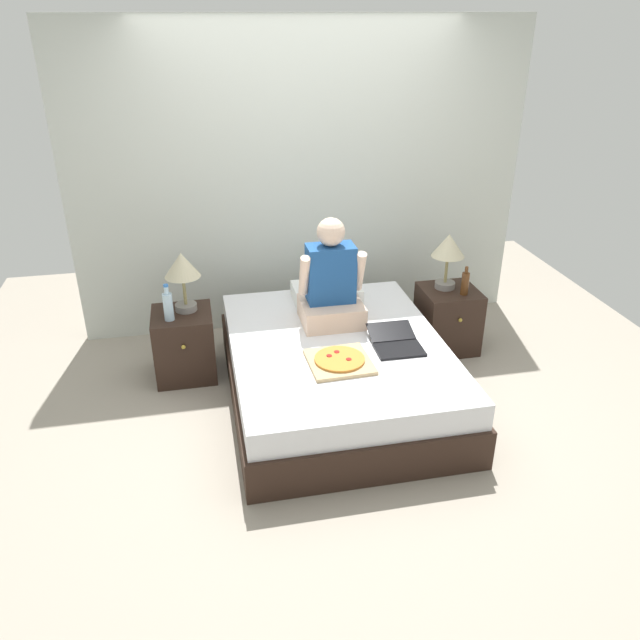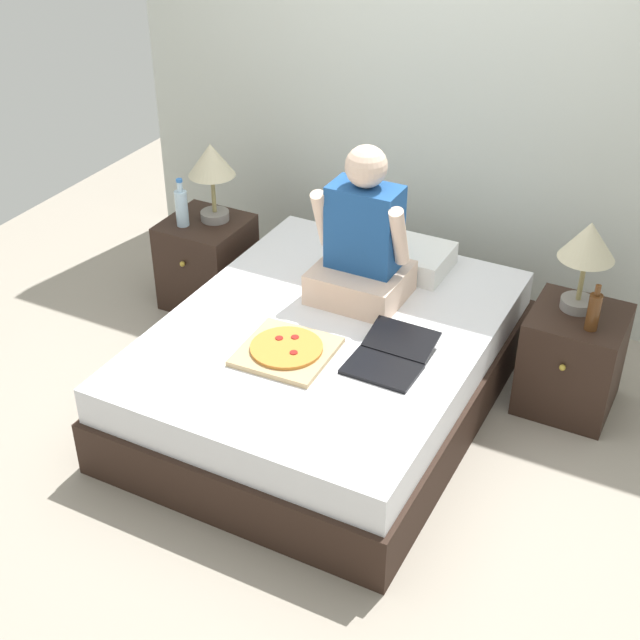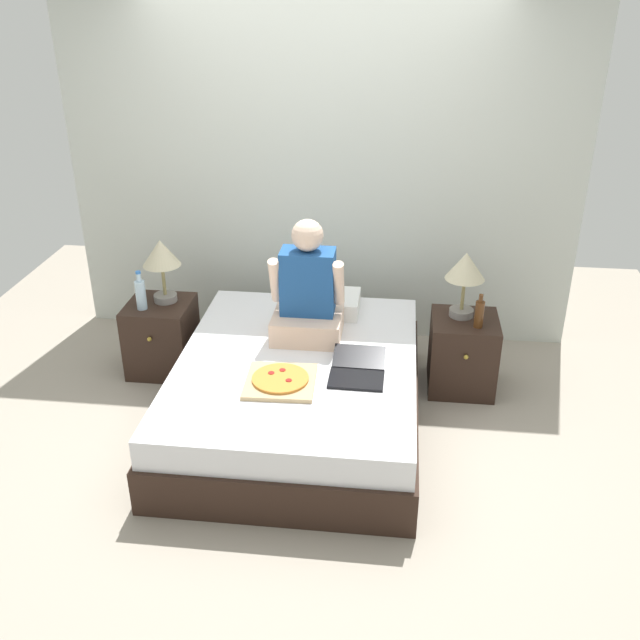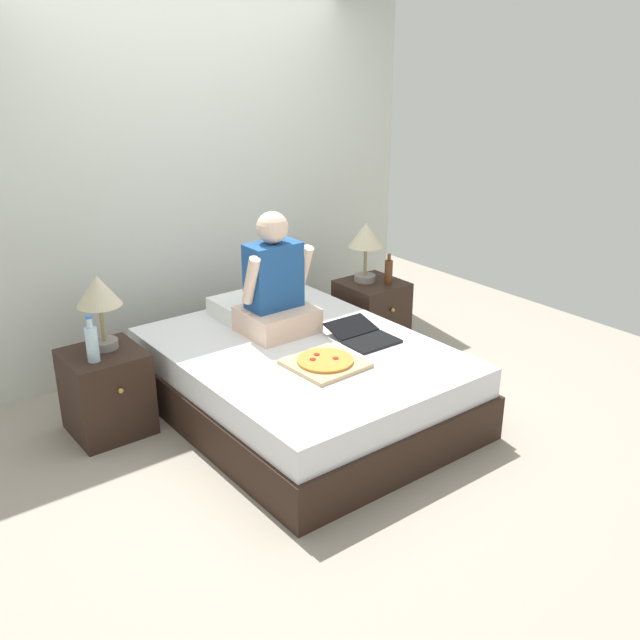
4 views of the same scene
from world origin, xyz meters
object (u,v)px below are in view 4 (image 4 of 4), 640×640
at_px(pizza_box, 325,363).
at_px(lamp_on_right_nightstand, 366,239).
at_px(beer_bottle, 389,271).
at_px(nightstand_left, 107,392).
at_px(nightstand_right, 371,314).
at_px(laptop, 365,337).
at_px(bed, 303,381).
at_px(person_seated, 275,288).
at_px(water_bottle, 92,343).
at_px(lamp_on_left_nightstand, 99,296).

bearing_deg(pizza_box, lamp_on_right_nightstand, 39.57).
xyz_separation_m(lamp_on_right_nightstand, beer_bottle, (0.10, -0.15, -0.23)).
height_order(nightstand_left, nightstand_right, same).
relative_size(beer_bottle, laptop, 0.55).
bearing_deg(bed, pizza_box, -100.46).
distance_m(nightstand_right, laptop, 0.99).
height_order(lamp_on_right_nightstand, person_seated, person_seated).
bearing_deg(water_bottle, beer_bottle, -0.25).
bearing_deg(bed, lamp_on_left_nightstand, 149.47).
xyz_separation_m(lamp_on_left_nightstand, pizza_box, (0.96, -0.89, -0.37)).
bearing_deg(nightstand_left, person_seated, -11.64).
xyz_separation_m(water_bottle, pizza_box, (1.08, -0.75, -0.15)).
bearing_deg(nightstand_right, lamp_on_left_nightstand, 178.61).
height_order(water_bottle, beer_bottle, water_bottle).
distance_m(water_bottle, nightstand_right, 2.22).
distance_m(lamp_on_left_nightstand, pizza_box, 1.36).
height_order(nightstand_left, laptop, laptop).
xyz_separation_m(bed, person_seated, (0.03, 0.33, 0.52)).
xyz_separation_m(water_bottle, beer_bottle, (2.25, -0.01, -0.02)).
relative_size(bed, lamp_on_left_nightstand, 4.32).
bearing_deg(lamp_on_right_nightstand, person_seated, -164.74).
height_order(water_bottle, person_seated, person_seated).
bearing_deg(person_seated, lamp_on_right_nightstand, 15.26).
bearing_deg(lamp_on_right_nightstand, lamp_on_left_nightstand, 180.00).
distance_m(water_bottle, pizza_box, 1.32).
xyz_separation_m(bed, nightstand_right, (1.05, 0.55, 0.03)).
bearing_deg(water_bottle, laptop, -21.72).
distance_m(lamp_on_left_nightstand, person_seated, 1.08).
height_order(nightstand_left, beer_bottle, beer_bottle).
bearing_deg(beer_bottle, water_bottle, 179.75).
bearing_deg(laptop, lamp_on_right_nightstand, 49.10).
height_order(beer_bottle, person_seated, person_seated).
distance_m(water_bottle, laptop, 1.63).
bearing_deg(lamp_on_right_nightstand, nightstand_right, -59.07).
bearing_deg(bed, lamp_on_right_nightstand, 30.29).
relative_size(bed, person_seated, 2.49).
distance_m(nightstand_left, lamp_on_right_nightstand, 2.16).
bearing_deg(nightstand_left, laptop, -25.80).
xyz_separation_m(person_seated, pizza_box, (-0.08, -0.62, -0.27)).
bearing_deg(beer_bottle, laptop, -141.44).
bearing_deg(nightstand_left, water_bottle, -131.65).
bearing_deg(person_seated, lamp_on_left_nightstand, 165.31).
bearing_deg(beer_bottle, lamp_on_left_nightstand, 175.98).
distance_m(nightstand_right, person_seated, 1.16).
distance_m(water_bottle, beer_bottle, 2.26).
bearing_deg(lamp_on_left_nightstand, nightstand_left, -128.62).
bearing_deg(nightstand_right, pizza_box, -142.82).
height_order(lamp_on_right_nightstand, pizza_box, lamp_on_right_nightstand).
xyz_separation_m(lamp_on_left_nightstand, beer_bottle, (2.13, -0.15, -0.23)).
relative_size(lamp_on_right_nightstand, laptop, 1.07).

